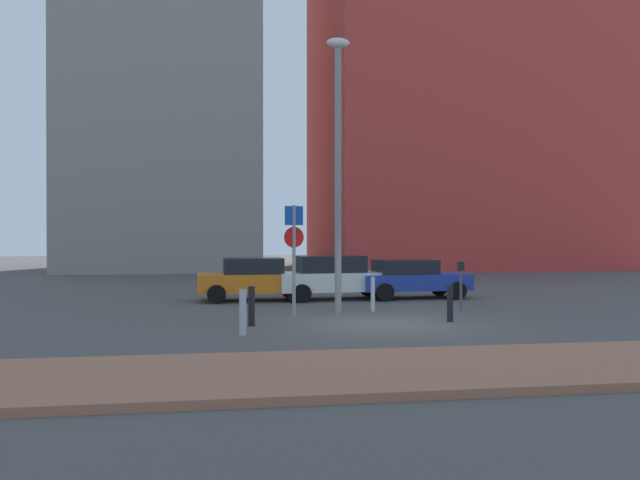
# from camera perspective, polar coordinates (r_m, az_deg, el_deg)

# --- Properties ---
(ground_plane) EXTENTS (120.00, 120.00, 0.00)m
(ground_plane) POSITION_cam_1_polar(r_m,az_deg,el_deg) (17.93, 5.50, -7.06)
(ground_plane) COLOR #4C4947
(sidewalk_brick) EXTENTS (40.00, 3.59, 0.14)m
(sidewalk_brick) POSITION_cam_1_polar(r_m,az_deg,el_deg) (12.05, 13.40, -10.44)
(sidewalk_brick) COLOR #9E664C
(sidewalk_brick) RESTS_ON ground
(parked_car_orange) EXTENTS (3.98, 1.96, 1.52)m
(parked_car_orange) POSITION_cam_1_polar(r_m,az_deg,el_deg) (24.05, -5.60, -3.25)
(parked_car_orange) COLOR orange
(parked_car_orange) RESTS_ON ground
(parked_car_white) EXTENTS (4.43, 2.24, 1.59)m
(parked_car_white) POSITION_cam_1_polar(r_m,az_deg,el_deg) (24.41, 1.24, -3.11)
(parked_car_white) COLOR white
(parked_car_white) RESTS_ON ground
(parked_car_blue) EXTENTS (4.14, 2.09, 1.42)m
(parked_car_blue) POSITION_cam_1_polar(r_m,az_deg,el_deg) (25.02, 7.68, -3.20)
(parked_car_blue) COLOR #1E389E
(parked_car_blue) RESTS_ON ground
(parking_sign_post) EXTENTS (0.59, 0.17, 3.20)m
(parking_sign_post) POSITION_cam_1_polar(r_m,az_deg,el_deg) (19.53, -2.22, -0.50)
(parking_sign_post) COLOR gray
(parking_sign_post) RESTS_ON ground
(parking_meter) EXTENTS (0.18, 0.14, 1.51)m
(parking_meter) POSITION_cam_1_polar(r_m,az_deg,el_deg) (21.30, 11.81, -3.24)
(parking_meter) COLOR #4C4C51
(parking_meter) RESTS_ON ground
(street_lamp) EXTENTS (0.70, 0.36, 8.22)m
(street_lamp) POSITION_cam_1_polar(r_m,az_deg,el_deg) (20.34, 1.54, 7.26)
(street_lamp) COLOR gray
(street_lamp) RESTS_ON ground
(traffic_bollard_near) EXTENTS (0.16, 0.16, 1.07)m
(traffic_bollard_near) POSITION_cam_1_polar(r_m,az_deg,el_deg) (15.88, -6.54, -6.09)
(traffic_bollard_near) COLOR #B7B7BC
(traffic_bollard_near) RESTS_ON ground
(traffic_bollard_mid) EXTENTS (0.17, 0.17, 1.02)m
(traffic_bollard_mid) POSITION_cam_1_polar(r_m,az_deg,el_deg) (17.46, -5.80, -5.58)
(traffic_bollard_mid) COLOR black
(traffic_bollard_mid) RESTS_ON ground
(traffic_bollard_far) EXTENTS (0.17, 0.17, 1.00)m
(traffic_bollard_far) POSITION_cam_1_polar(r_m,az_deg,el_deg) (18.52, 10.92, -5.26)
(traffic_bollard_far) COLOR black
(traffic_bollard_far) RESTS_ON ground
(traffic_bollard_edge) EXTENTS (0.13, 0.13, 1.06)m
(traffic_bollard_edge) POSITION_cam_1_polar(r_m,az_deg,el_deg) (20.64, 4.48, -4.59)
(traffic_bollard_edge) COLOR #B7B7BC
(traffic_bollard_edge) RESTS_ON ground
(building_colorful_midrise) EXTENTS (19.72, 15.54, 26.54)m
(building_colorful_midrise) POSITION_cam_1_polar(r_m,az_deg,el_deg) (51.80, 11.32, 12.63)
(building_colorful_midrise) COLOR #BF3833
(building_colorful_midrise) RESTS_ON ground
(building_under_construction) EXTENTS (12.43, 13.95, 24.80)m
(building_under_construction) POSITION_cam_1_polar(r_m,az_deg,el_deg) (48.82, -12.98, 12.34)
(building_under_construction) COLOR gray
(building_under_construction) RESTS_ON ground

